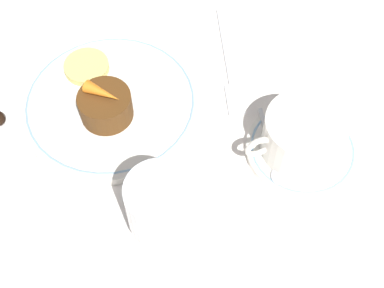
# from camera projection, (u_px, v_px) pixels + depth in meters

# --- Properties ---
(ground_plane) EXTENTS (3.00, 3.00, 0.00)m
(ground_plane) POSITION_uv_depth(u_px,v_px,m) (114.00, 114.00, 0.70)
(ground_plane) COLOR white
(dinner_plate) EXTENTS (0.24, 0.24, 0.01)m
(dinner_plate) POSITION_uv_depth(u_px,v_px,m) (112.00, 103.00, 0.70)
(dinner_plate) COLOR white
(dinner_plate) RESTS_ON ground_plane
(saucer) EXTENTS (0.14, 0.14, 0.01)m
(saucer) POSITION_uv_depth(u_px,v_px,m) (302.00, 149.00, 0.67)
(saucer) COLOR white
(saucer) RESTS_ON ground_plane
(coffee_cup) EXTENTS (0.12, 0.10, 0.06)m
(coffee_cup) POSITION_uv_depth(u_px,v_px,m) (303.00, 134.00, 0.64)
(coffee_cup) COLOR white
(coffee_cup) RESTS_ON saucer
(spoon) EXTENTS (0.03, 0.11, 0.00)m
(spoon) POSITION_uv_depth(u_px,v_px,m) (272.00, 154.00, 0.65)
(spoon) COLOR silver
(spoon) RESTS_ON saucer
(wine_glass) EXTENTS (0.07, 0.07, 0.11)m
(wine_glass) POSITION_uv_depth(u_px,v_px,m) (161.00, 208.00, 0.55)
(wine_glass) COLOR silver
(wine_glass) RESTS_ON ground_plane
(fork) EXTENTS (0.06, 0.19, 0.01)m
(fork) POSITION_uv_depth(u_px,v_px,m) (230.00, 70.00, 0.74)
(fork) COLOR silver
(fork) RESTS_ON ground_plane
(dessert_cake) EXTENTS (0.07, 0.07, 0.04)m
(dessert_cake) POSITION_uv_depth(u_px,v_px,m) (106.00, 106.00, 0.67)
(dessert_cake) COLOR #563314
(dessert_cake) RESTS_ON dinner_plate
(carrot_garnish) EXTENTS (0.04, 0.04, 0.02)m
(carrot_garnish) POSITION_uv_depth(u_px,v_px,m) (103.00, 93.00, 0.64)
(carrot_garnish) COLOR orange
(carrot_garnish) RESTS_ON dessert_cake
(pineapple_slice) EXTENTS (0.06, 0.06, 0.01)m
(pineapple_slice) POSITION_uv_depth(u_px,v_px,m) (87.00, 67.00, 0.72)
(pineapple_slice) COLOR #EFE075
(pineapple_slice) RESTS_ON dinner_plate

